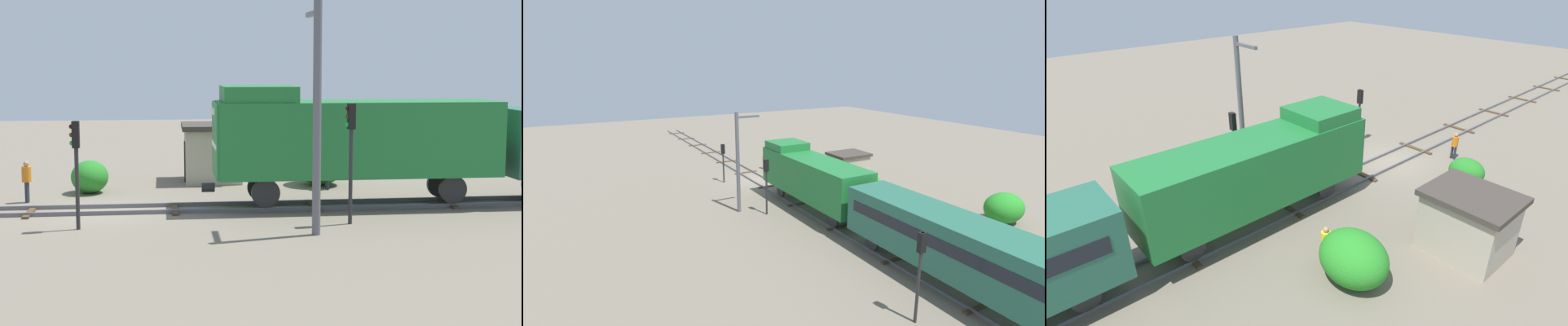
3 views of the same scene
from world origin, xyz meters
TOP-DOWN VIEW (x-y plane):
  - ground_plane at (0.00, 0.00)m, footprint 97.66×97.66m
  - railway_track at (0.00, -0.00)m, footprint 2.40×65.11m
  - locomotive at (0.00, 9.62)m, footprint 2.90×11.60m
  - traffic_signal_near at (3.20, -0.62)m, footprint 0.32×0.34m
  - traffic_signal_mid at (3.40, 8.80)m, footprint 0.32×0.34m
  - worker_near_track at (-2.40, -3.21)m, footprint 0.38×0.38m
  - worker_by_signal at (-4.20, 9.56)m, footprint 0.38×0.38m
  - catenary_mast at (4.94, 7.29)m, footprint 1.94×0.28m
  - relay_hut at (-7.50, 4.63)m, footprint 3.50×2.90m
  - bush_near at (-5.64, 9.50)m, footprint 2.86×2.34m
  - bush_mid at (-4.51, -0.89)m, footprint 1.96×1.60m
  - bush_far at (-10.59, 18.50)m, footprint 3.02×2.47m

SIDE VIEW (x-z plane):
  - ground_plane at x=0.00m, z-range 0.00..0.00m
  - railway_track at x=0.00m, z-range -0.01..0.15m
  - bush_mid at x=-4.51m, z-range 0.00..1.43m
  - worker_near_track at x=-2.40m, z-range 0.15..1.85m
  - worker_by_signal at x=-4.20m, z-range 0.15..1.85m
  - bush_near at x=-5.64m, z-range 0.00..2.08m
  - bush_far at x=-10.59m, z-range 0.00..2.20m
  - relay_hut at x=-7.50m, z-range 0.02..2.76m
  - traffic_signal_near at x=3.20m, z-range 0.74..4.44m
  - locomotive at x=0.00m, z-range 0.47..5.07m
  - traffic_signal_mid at x=3.40m, z-range 0.83..5.08m
  - catenary_mast at x=4.94m, z-range 0.24..7.90m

